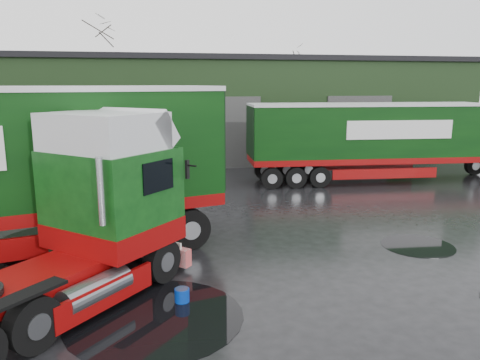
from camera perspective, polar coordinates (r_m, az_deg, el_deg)
name	(u,v)px	position (r m, az deg, el deg)	size (l,w,h in m)	color
ground	(241,261)	(12.88, 0.15, -9.81)	(100.00, 100.00, 0.00)	black
warehouse	(210,107)	(32.08, -3.69, 8.89)	(32.40, 12.40, 6.30)	black
hero_tractor	(45,216)	(10.38, -22.67, -4.07)	(2.82, 6.65, 4.13)	#0F4212
lorry_right	(365,143)	(23.38, 15.05, 4.41)	(2.52, 14.57, 3.83)	silver
wash_bucket	(182,295)	(10.66, -7.09, -13.77)	(0.33, 0.33, 0.31)	#072FA3
tree_back_a	(99,83)	(41.88, -16.83, 11.27)	(4.40, 4.40, 9.50)	black
tree_back_b	(281,94)	(43.56, 5.06, 10.39)	(4.40, 4.40, 7.50)	black
puddle_0	(155,317)	(10.17, -10.30, -16.15)	(3.65, 3.65, 0.01)	black
puddle_1	(418,246)	(14.95, 20.85, -7.49)	(2.11, 2.11, 0.01)	black
puddle_2	(61,242)	(15.33, -20.94, -7.02)	(4.03, 4.03, 0.01)	black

